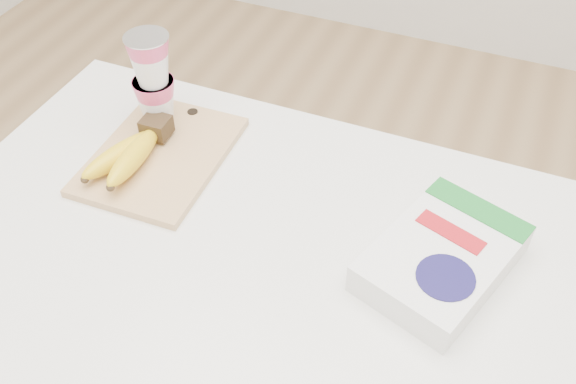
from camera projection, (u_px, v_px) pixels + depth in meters
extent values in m
cube|color=white|center=(255.00, 372.00, 1.27)|extent=(1.03, 0.69, 0.78)
cube|color=tan|center=(161.00, 156.00, 1.13)|extent=(0.22, 0.30, 0.01)
cube|color=#382816|center=(156.00, 127.00, 1.14)|extent=(0.05, 0.05, 0.03)
ellipsoid|color=yellow|center=(121.00, 154.00, 1.10)|extent=(0.08, 0.18, 0.05)
sphere|color=#382816|center=(85.00, 179.00, 1.05)|extent=(0.01, 0.01, 0.01)
ellipsoid|color=yellow|center=(134.00, 156.00, 1.08)|extent=(0.05, 0.17, 0.05)
sphere|color=#382816|center=(110.00, 187.00, 1.03)|extent=(0.01, 0.01, 0.01)
cylinder|color=silver|center=(146.00, 37.00, 1.06)|extent=(0.08, 0.08, 0.00)
cube|color=white|center=(441.00, 259.00, 0.94)|extent=(0.23, 0.28, 0.05)
cube|color=#1A7529|center=(479.00, 209.00, 0.97)|extent=(0.17, 0.09, 0.00)
cylinder|color=#171246|center=(446.00, 277.00, 0.88)|extent=(0.10, 0.10, 0.00)
cube|color=#B2141C|center=(451.00, 232.00, 0.94)|extent=(0.11, 0.06, 0.00)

